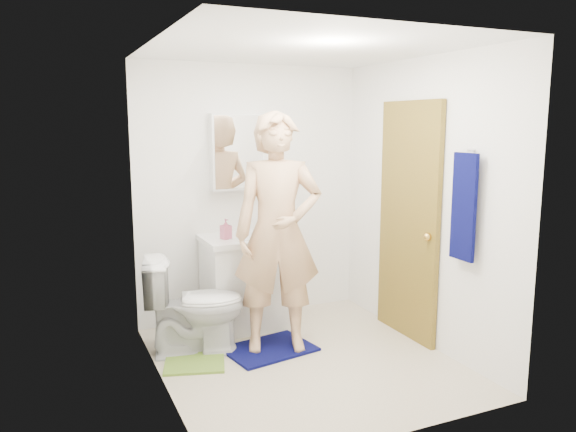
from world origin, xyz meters
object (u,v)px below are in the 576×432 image
at_px(medicine_cabinet, 237,152).
at_px(soap_dispenser, 226,229).
at_px(man, 278,233).
at_px(vanity_cabinet, 247,284).
at_px(toothbrush_cup, 270,227).
at_px(toilet, 195,305).
at_px(towel, 464,207).

distance_m(medicine_cabinet, soap_dispenser, 0.74).
bearing_deg(man, vanity_cabinet, 111.60).
bearing_deg(medicine_cabinet, toothbrush_cup, -25.57).
xyz_separation_m(vanity_cabinet, toilet, (-0.59, -0.40, 0.00)).
bearing_deg(toilet, toothbrush_cup, -47.55).
xyz_separation_m(soap_dispenser, man, (0.25, -0.59, 0.05)).
bearing_deg(towel, vanity_cabinet, 128.47).
bearing_deg(medicine_cabinet, vanity_cabinet, -90.00).
distance_m(vanity_cabinet, soap_dispenser, 0.58).
distance_m(towel, toothbrush_cup, 1.85).
height_order(medicine_cabinet, man, man).
bearing_deg(toilet, towel, -108.57).
distance_m(toilet, toothbrush_cup, 1.11).
xyz_separation_m(toilet, man, (0.64, -0.23, 0.59)).
bearing_deg(vanity_cabinet, medicine_cabinet, 90.00).
height_order(vanity_cabinet, medicine_cabinet, medicine_cabinet).
height_order(medicine_cabinet, towel, medicine_cabinet).
xyz_separation_m(towel, toothbrush_cup, (-0.90, 1.58, -0.36)).
distance_m(medicine_cabinet, towel, 2.11).
relative_size(towel, man, 0.41).
xyz_separation_m(toilet, toothbrush_cup, (0.87, 0.49, 0.49)).
bearing_deg(medicine_cabinet, man, -86.96).
distance_m(vanity_cabinet, toothbrush_cup, 0.57).
relative_size(vanity_cabinet, toilet, 0.99).
bearing_deg(toothbrush_cup, toilet, -150.49).
bearing_deg(toothbrush_cup, medicine_cabinet, 154.43).
xyz_separation_m(soap_dispenser, toothbrush_cup, (0.48, 0.13, -0.04)).
xyz_separation_m(medicine_cabinet, towel, (1.18, -1.71, -0.35)).
relative_size(medicine_cabinet, towel, 0.87).
bearing_deg(toothbrush_cup, man, -107.67).
bearing_deg(man, toilet, 177.58).
distance_m(medicine_cabinet, toilet, 1.47).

